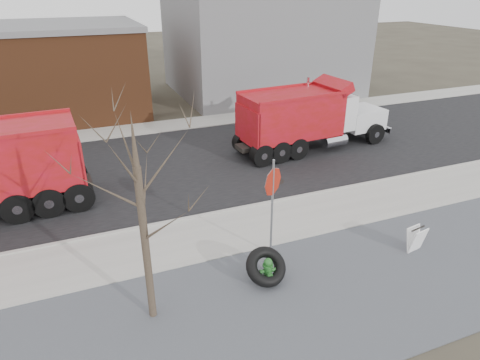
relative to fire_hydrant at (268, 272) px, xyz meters
name	(u,v)px	position (x,y,z in m)	size (l,w,h in m)	color
ground	(236,236)	(0.05, 2.52, -0.37)	(120.00, 120.00, 0.00)	#383328
gravel_verge	(286,305)	(0.05, -0.98, -0.35)	(60.00, 5.00, 0.03)	slate
sidewalk	(233,231)	(0.05, 2.77, -0.34)	(60.00, 2.50, 0.06)	#9E9B93
curb	(220,212)	(0.05, 4.07, -0.31)	(60.00, 0.15, 0.11)	#9E9B93
road	(184,165)	(0.05, 8.82, -0.36)	(60.00, 9.40, 0.02)	black
far_sidewalk	(158,127)	(0.05, 14.52, -0.34)	(60.00, 2.00, 0.06)	#9E9B93
building_grey	(261,34)	(9.05, 20.52, 3.63)	(12.00, 10.00, 8.00)	slate
bare_tree	(140,197)	(-3.15, -0.08, 2.93)	(3.20, 3.20, 5.20)	#382D23
fire_hydrant	(268,272)	(0.00, 0.00, 0.00)	(0.46, 0.44, 0.81)	#2C7430
truck_tire	(266,267)	(-0.02, 0.08, 0.13)	(1.20, 1.14, 0.96)	black
stop_sign	(273,193)	(0.66, 1.19, 1.71)	(0.72, 0.48, 3.08)	gray
sandwich_board	(416,239)	(4.77, -0.30, 0.06)	(0.63, 0.46, 0.80)	white
dump_truck_red_a	(308,116)	(6.12, 8.57, 1.28)	(8.09, 2.81, 3.25)	black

